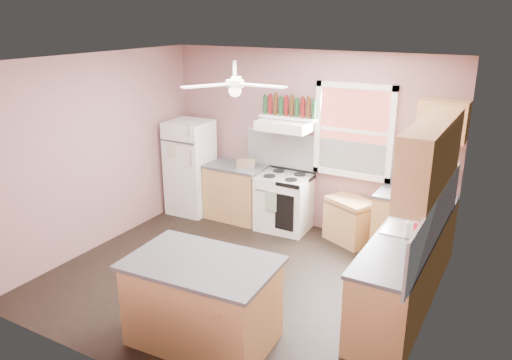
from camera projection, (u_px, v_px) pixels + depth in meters
The scene contains 32 objects.
floor at pixel (237, 279), 6.30m from camera, with size 4.50×4.50×0.00m, color black.
ceiling at pixel (235, 60), 5.44m from camera, with size 4.50×4.50×0.00m, color white.
wall_back at pixel (306, 141), 7.54m from camera, with size 4.50×0.05×2.70m, color #835959.
wall_right at pixel (437, 214), 4.81m from camera, with size 0.05×4.00×2.70m, color #835959.
wall_left at pixel (97, 152), 6.94m from camera, with size 0.05×4.00×2.70m, color #835959.
backsplash_back at pixel (333, 157), 7.36m from camera, with size 2.90×0.03×0.55m, color white.
backsplash_right at pixel (436, 219), 5.13m from camera, with size 0.03×2.60×0.55m, color white.
window_view at pixel (354, 131), 7.08m from camera, with size 1.00×0.02×1.20m, color maroon.
window_frame at pixel (353, 131), 7.06m from camera, with size 1.16×0.07×1.36m, color white.
refrigerator at pixel (190, 167), 8.22m from camera, with size 0.66×0.64×1.55m, color white.
base_cabinet_left at pixel (236, 193), 8.06m from camera, with size 0.90×0.60×0.86m, color #B2874A.
counter_left at pixel (236, 166), 7.92m from camera, with size 0.92×0.62×0.04m, color #424245.
toaster at pixel (246, 163), 7.70m from camera, with size 0.28×0.16×0.18m, color silver.
stove at pixel (284, 202), 7.66m from camera, with size 0.77×0.64×0.86m, color white.
range_hood at pixel (285, 125), 7.34m from camera, with size 0.78×0.50×0.14m, color white.
bottle_shelf at pixel (289, 117), 7.41m from camera, with size 0.90×0.26×0.03m, color white.
cart at pixel (349, 220), 7.25m from camera, with size 0.66×0.44×0.66m, color #B2874A.
base_cabinet_corner at pixel (413, 228), 6.75m from camera, with size 1.00×0.60×0.86m, color #B2874A.
base_cabinet_right at pixel (402, 277), 5.50m from camera, with size 0.60×2.20×0.86m, color #B2874A.
counter_corner at pixel (416, 197), 6.61m from camera, with size 1.02×0.62×0.04m, color #424245.
counter_right at pixel (405, 239), 5.36m from camera, with size 0.62×2.22×0.04m, color #424245.
sink at pixel (409, 231), 5.52m from camera, with size 0.55×0.45×0.03m, color silver.
faucet at pixel (425, 228), 5.43m from camera, with size 0.03×0.03×0.14m, color silver.
upper_cabinet_right at pixel (431, 156), 5.18m from camera, with size 0.33×1.80×0.76m, color #B2874A.
upper_cabinet_corner at pixel (443, 121), 6.30m from camera, with size 0.60×0.33×0.52m, color #B2874A.
paper_towel at pixel (447, 171), 6.47m from camera, with size 0.12×0.12×0.26m, color white.
island at pixel (203, 303), 5.00m from camera, with size 1.38×0.87×0.86m, color #B2874A.
island_top at pixel (201, 263), 4.85m from camera, with size 1.46×0.95×0.04m, color #424245.
ceiling_fan_hub at pixel (235, 84), 5.52m from camera, with size 0.20×0.20×0.08m, color white.
soap_bottle at pixel (409, 227), 5.31m from camera, with size 0.10×0.10×0.25m, color silver.
red_caddy at pixel (423, 228), 5.49m from camera, with size 0.18×0.12×0.10m, color #A60E1C.
wine_bottles at pixel (289, 107), 7.35m from camera, with size 0.86×0.06×0.31m.
Camera 1 is at (2.95, -4.74, 3.20)m, focal length 35.00 mm.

